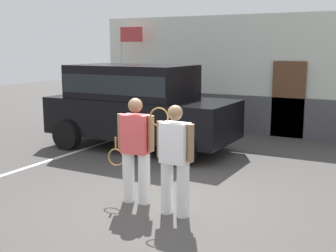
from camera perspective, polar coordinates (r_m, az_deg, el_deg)
The scene contains 7 objects.
ground_plane at distance 7.00m, azimuth -1.38°, elevation -10.37°, with size 40.00×40.00×0.00m, color #423F3D.
parking_stripe_0 at distance 10.14m, azimuth -14.59°, elevation -4.13°, with size 0.12×4.40×0.01m, color silver.
house_frontage at distance 12.70m, azimuth 13.26°, elevation 6.06°, with size 10.77×0.40×3.39m.
parked_suv at distance 10.65m, azimuth -4.05°, elevation 3.11°, with size 4.63×2.23×2.05m.
tennis_player_man at distance 6.90m, azimuth -4.27°, elevation -3.08°, with size 0.89×0.30×1.69m.
tennis_player_woman at distance 6.37m, azimuth 0.89°, elevation -4.27°, with size 0.75×0.28×1.65m.
flag_pole at distance 13.95m, azimuth -5.54°, elevation 8.99°, with size 0.80×0.11×3.14m.
Camera 1 is at (3.20, -5.71, 2.46)m, focal length 46.51 mm.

